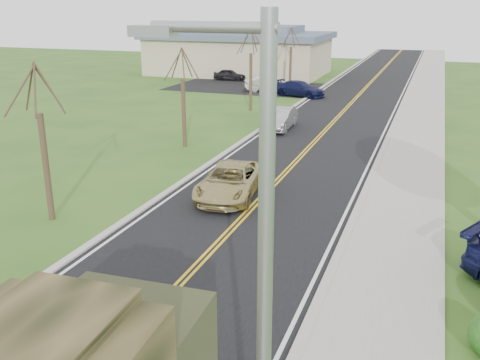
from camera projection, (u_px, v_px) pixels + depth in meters
The scene contains 15 objects.
road at pixel (351, 103), 45.47m from camera, with size 8.00×120.00×0.01m, color black.
curb_right at pixel (402, 106), 44.10m from camera, with size 0.30×120.00×0.12m, color #9E998E.
sidewalk_right at pixel (424, 107), 43.54m from camera, with size 3.20×120.00×0.10m, color #9E998E.
curb_left at pixel (304, 100), 46.81m from camera, with size 0.30×120.00×0.10m, color #9E998E.
street_light at pixel (256, 322), 6.36m from camera, with size 1.65×0.22×8.00m.
bare_tree_a at pixel (45, 155), 20.17m from camera, with size 1.93×2.26×6.08m.
bare_tree_b at pixel (184, 105), 30.92m from camera, with size 1.83×2.14×5.73m.
bare_tree_c at pixel (251, 75), 41.53m from camera, with size 2.04×2.39×6.42m.
bare_tree_d at pixel (290, 63), 52.31m from camera, with size 1.88×2.20×5.91m.
commercial_building at pixel (239, 51), 64.09m from camera, with size 25.50×21.50×5.65m.
suv_champagne at pixel (231, 181), 23.28m from camera, with size 2.33×5.04×1.40m, color tan.
sedan_silver at pixel (280, 118), 35.88m from camera, with size 1.54×4.41×1.45m, color #A1A0A5.
lot_car_dark at pixel (230, 75), 59.05m from camera, with size 1.47×3.66×1.25m, color black.
lot_car_silver at pixel (268, 84), 51.57m from camera, with size 1.53×4.38×1.44m, color silver.
lot_car_navy at pixel (300, 89), 48.68m from camera, with size 1.94×4.76×1.38m, color #0E1135.
Camera 1 is at (6.61, -5.74, 8.02)m, focal length 40.00 mm.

